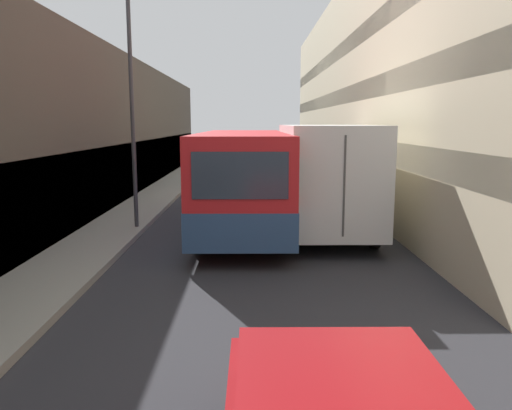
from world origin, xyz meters
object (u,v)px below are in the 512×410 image
(panel_van, at_px, (229,166))
(box_truck, at_px, (321,175))
(bus, at_px, (244,178))
(street_lamp, at_px, (129,39))

(panel_van, bearing_deg, box_truck, -72.54)
(box_truck, bearing_deg, bus, 175.89)
(panel_van, height_order, street_lamp, street_lamp)
(panel_van, xyz_separation_m, street_lamp, (-2.29, -10.94, 4.55))
(bus, xyz_separation_m, panel_van, (-0.94, 10.42, -0.51))
(bus, height_order, street_lamp, street_lamp)
(panel_van, relative_size, street_lamp, 0.53)
(street_lamp, bearing_deg, bus, 9.18)
(box_truck, relative_size, street_lamp, 1.02)
(panel_van, bearing_deg, bus, -84.82)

